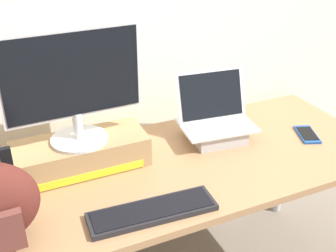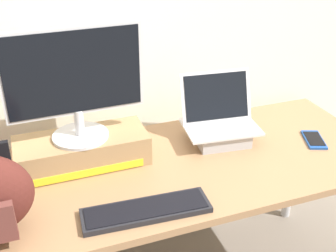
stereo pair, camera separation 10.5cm
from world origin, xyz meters
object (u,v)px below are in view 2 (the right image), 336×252
Objects in this scene: open_laptop at (220,127)px; external_keyboard at (146,210)px; desktop_monitor at (75,83)px; toner_box_yellow at (82,150)px; cell_phone at (314,140)px.

external_keyboard is (-0.45, -0.37, -0.05)m from open_laptop.
desktop_monitor is at bearing -174.79° from open_laptop.
toner_box_yellow is at bearing 114.33° from external_keyboard.
desktop_monitor is 1.05m from cell_phone.
toner_box_yellow is at bearing -174.89° from open_laptop.
open_laptop is 0.76× the size of external_keyboard.
desktop_monitor is 1.16× the size of external_keyboard.
toner_box_yellow reaches higher than cell_phone.
toner_box_yellow is 0.41m from external_keyboard.
desktop_monitor reaches higher than open_laptop.
open_laptop is (0.60, -0.01, -0.29)m from desktop_monitor.
desktop_monitor is 0.53m from external_keyboard.
external_keyboard is at bearing -144.90° from cell_phone.
desktop_monitor is 2.99× the size of cell_phone.
toner_box_yellow is 0.60m from open_laptop.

